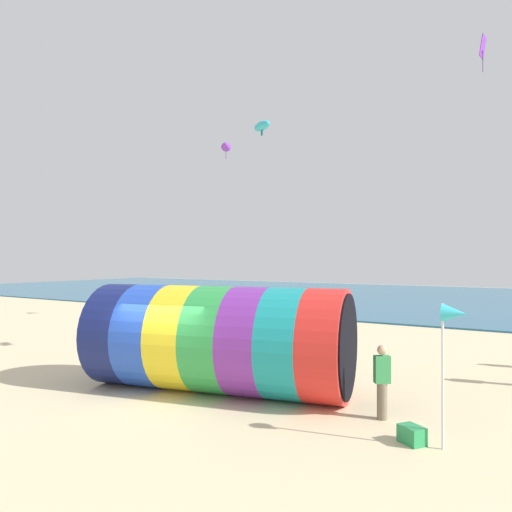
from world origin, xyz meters
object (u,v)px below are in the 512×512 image
cooler_box (412,435)px  kite_purple_delta (226,145)px  giant_inflatable_tube (219,339)px  kite_cyan_parafoil (262,126)px  beach_flag (453,320)px  kite_handler (382,381)px  kite_purple_diamond (483,47)px

cooler_box → kite_purple_delta: bearing=137.3°
kite_purple_delta → cooler_box: (14.18, -13.09, -10.12)m
giant_inflatable_tube → kite_purple_delta: bearing=125.2°
giant_inflatable_tube → kite_cyan_parafoil: bearing=102.8°
kite_purple_delta → kite_cyan_parafoil: 11.56m
kite_cyan_parafoil → beach_flag: 10.44m
kite_purple_delta → giant_inflatable_tube: bearing=-54.8°
beach_flag → kite_purple_delta: bearing=138.9°
giant_inflatable_tube → kite_purple_delta: 17.19m
beach_flag → cooler_box: size_ratio=5.53×
kite_handler → kite_purple_delta: 20.09m
kite_cyan_parafoil → kite_purple_diamond: (5.74, 10.14, 5.11)m
beach_flag → kite_purple_diamond: bearing=95.9°
kite_purple_delta → kite_purple_diamond: size_ratio=0.64×
kite_purple_delta → kite_purple_diamond: 13.92m
beach_flag → cooler_box: 2.50m
kite_cyan_parafoil → beach_flag: kite_cyan_parafoil is taller
kite_purple_diamond → beach_flag: 18.48m
giant_inflatable_tube → kite_purple_diamond: (4.92, 13.78, 12.05)m
kite_purple_delta → kite_cyan_parafoil: size_ratio=1.04×
kite_cyan_parafoil → beach_flag: (7.28, -4.64, -5.88)m
kite_handler → beach_flag: beach_flag is taller
kite_purple_delta → beach_flag: kite_purple_delta is taller
kite_purple_delta → kite_purple_diamond: bearing=7.3°
kite_purple_delta → kite_cyan_parafoil: (7.69, -8.42, -1.86)m
kite_cyan_parafoil → kite_purple_diamond: 12.72m
kite_cyan_parafoil → cooler_box: size_ratio=1.99×
kite_handler → kite_purple_delta: (-13.17, 11.91, 9.41)m
kite_cyan_parafoil → kite_purple_delta: bearing=132.4°
giant_inflatable_tube → kite_handler: bearing=1.8°
giant_inflatable_tube → kite_purple_delta: (-8.51, 12.06, 8.81)m
giant_inflatable_tube → kite_purple_delta: kite_purple_delta is taller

